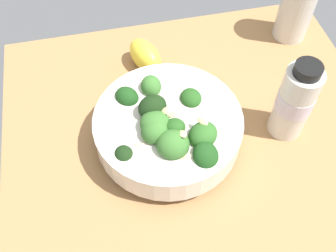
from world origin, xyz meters
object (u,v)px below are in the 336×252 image
at_px(bottle_tall, 295,101).
at_px(bottle_short, 298,4).
at_px(bowl_of_broccoli, 168,127).
at_px(lemon_wedge, 145,56).

relative_size(bottle_tall, bottle_short, 0.96).
bearing_deg(bowl_of_broccoli, bottle_short, 124.42).
bearing_deg(lemon_wedge, bowl_of_broccoli, 1.07).
height_order(lemon_wedge, bottle_short, bottle_short).
relative_size(bowl_of_broccoli, lemon_wedge, 2.81).
bearing_deg(bottle_short, bottle_tall, -24.40).
relative_size(bowl_of_broccoli, bottle_tall, 1.55).
xyz_separation_m(bowl_of_broccoli, bottle_tall, (0.01, 0.18, 0.02)).
relative_size(lemon_wedge, bottle_tall, 0.55).
height_order(bottle_tall, bottle_short, bottle_short).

